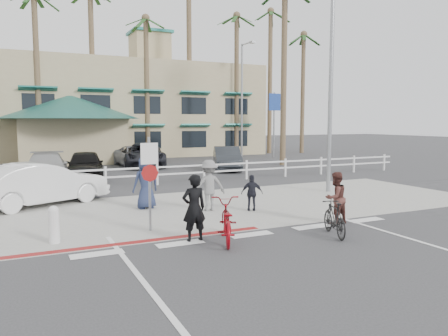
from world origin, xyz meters
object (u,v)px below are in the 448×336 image
sign_post (149,179)px  bike_black (334,218)px  car_white_sedan (41,184)px  bike_red (226,221)px

sign_post → bike_black: sign_post is taller
sign_post → car_white_sedan: bearing=115.6°
sign_post → bike_red: 2.53m
sign_post → bike_red: size_ratio=1.42×
sign_post → car_white_sedan: (-2.52, 5.26, -0.67)m
bike_black → car_white_sedan: car_white_sedan is taller
bike_red → car_white_sedan: (-3.94, 7.14, 0.24)m
bike_black → car_white_sedan: bearing=-30.2°
sign_post → car_white_sedan: 5.87m
car_white_sedan → bike_black: bearing=-164.2°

